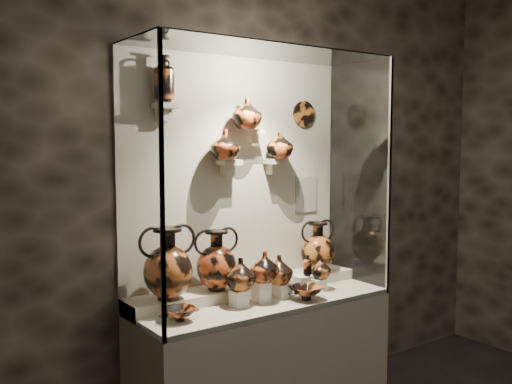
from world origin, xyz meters
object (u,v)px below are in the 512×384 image
amphora_left (168,263)px  kylix_left (180,313)px  lekythos_small (307,264)px  jug_b (265,267)px  ovoid_vase_a (225,145)px  kylix_right (306,291)px  amphora_right (317,247)px  jug_e (320,268)px  lekythos_tall (164,76)px  amphora_mid (216,260)px  ovoid_vase_b (247,113)px  ovoid_vase_c (279,145)px  jug_a (240,274)px  jug_c (279,270)px

amphora_left → kylix_left: (-0.04, -0.21, -0.24)m
kylix_left → lekythos_small: bearing=10.1°
jug_b → ovoid_vase_a: (-0.12, 0.26, 0.76)m
kylix_left → kylix_right: size_ratio=0.86×
amphora_right → kylix_right: 0.53m
jug_e → kylix_left: bearing=157.9°
lekythos_small → kylix_right: size_ratio=0.58×
kylix_right → lekythos_tall: (-0.77, 0.40, 1.34)m
kylix_right → jug_b: bearing=140.6°
amphora_left → lekythos_small: bearing=-4.9°
amphora_mid → ovoid_vase_b: ovoid_vase_b is taller
ovoid_vase_c → lekythos_tall: bearing=164.8°
amphora_left → amphora_mid: bearing=9.5°
jug_a → amphora_left: bearing=146.9°
jug_a → ovoid_vase_a: bearing=67.8°
ovoid_vase_a → amphora_right: bearing=-7.0°
jug_a → lekythos_tall: lekythos_tall is taller
jug_c → ovoid_vase_c: size_ratio=0.97×
jug_b → lekythos_tall: 1.32m
ovoid_vase_b → ovoid_vase_c: ovoid_vase_b is taller
amphora_right → ovoid_vase_c: ovoid_vase_c is taller
jug_a → lekythos_tall: size_ratio=0.63×
amphora_left → amphora_right: 1.20m
amphora_left → jug_e: (1.05, -0.17, -0.14)m
jug_c → lekythos_tall: bearing=166.5°
lekythos_tall → ovoid_vase_a: lekythos_tall is taller
jug_e → kylix_right: 0.28m
ovoid_vase_b → amphora_right: bearing=-15.5°
amphora_mid → ovoid_vase_b: 0.97m
amphora_mid → lekythos_small: (0.58, -0.20, -0.06)m
amphora_left → ovoid_vase_c: 1.14m
amphora_right → jug_e: 0.26m
amphora_mid → kylix_right: 0.61m
jug_c → ovoid_vase_b: (-0.09, 0.23, 1.01)m
amphora_mid → kylix_left: size_ratio=1.66×
jug_b → lekythos_tall: (-0.53, 0.29, 1.17)m
amphora_left → ovoid_vase_b: (0.62, 0.08, 0.90)m
kylix_left → jug_b: bearing=11.0°
jug_c → lekythos_small: size_ratio=1.20×
jug_b → ovoid_vase_a: 0.81m
amphora_mid → ovoid_vase_c: bearing=-7.3°
amphora_left → jug_e: 1.08m
amphora_right → ovoid_vase_a: bearing=173.9°
jug_b → ovoid_vase_a: bearing=136.6°
amphora_left → jug_b: amphora_left is taller
jug_b → jug_e: size_ratio=1.34×
amphora_mid → jug_a: bearing=-85.4°
lekythos_small → jug_a: bearing=-173.2°
kylix_left → ovoid_vase_c: bearing=25.8°
jug_a → kylix_right: jug_a is taller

